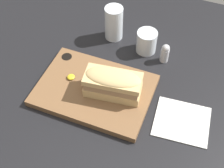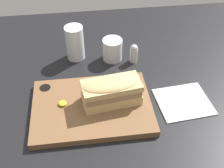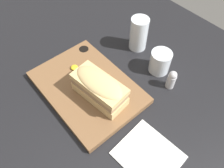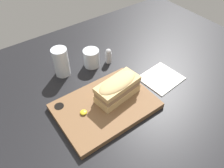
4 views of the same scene
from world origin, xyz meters
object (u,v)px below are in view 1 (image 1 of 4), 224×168
(salt_shaker, at_px, (165,53))
(napkin, at_px, (182,121))
(water_glass, at_px, (114,25))
(sandwich, at_px, (113,83))
(serving_board, at_px, (94,90))
(wine_glass, at_px, (146,42))

(salt_shaker, bearing_deg, napkin, -62.36)
(napkin, xyz_separation_m, salt_shaker, (-0.11, 0.22, 0.03))
(water_glass, height_order, napkin, water_glass)
(salt_shaker, bearing_deg, sandwich, -117.03)
(serving_board, distance_m, water_glass, 0.27)
(serving_board, xyz_separation_m, water_glass, (-0.04, 0.26, 0.04))
(napkin, bearing_deg, serving_board, 178.50)
(sandwich, bearing_deg, water_glass, 110.58)
(sandwich, distance_m, wine_glass, 0.24)
(serving_board, bearing_deg, napkin, -1.50)
(water_glass, xyz_separation_m, wine_glass, (0.13, -0.02, -0.02))
(wine_glass, bearing_deg, sandwich, -98.09)
(sandwich, height_order, salt_shaker, sandwich)
(napkin, distance_m, salt_shaker, 0.25)
(serving_board, height_order, salt_shaker, salt_shaker)
(wine_glass, bearing_deg, water_glass, 169.30)
(sandwich, height_order, water_glass, water_glass)
(wine_glass, height_order, napkin, wine_glass)
(serving_board, height_order, sandwich, sandwich)
(serving_board, distance_m, wine_glass, 0.26)
(wine_glass, xyz_separation_m, salt_shaker, (0.07, -0.03, -0.00))
(serving_board, xyz_separation_m, wine_glass, (0.09, 0.24, 0.03))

